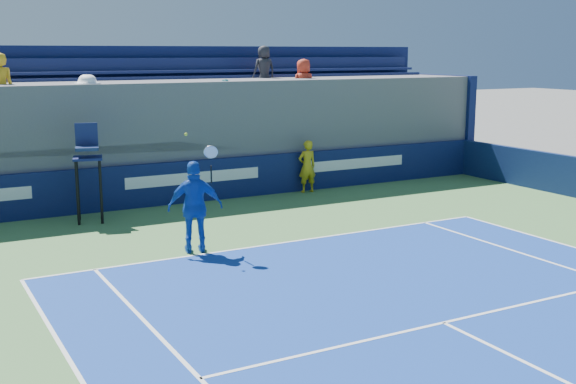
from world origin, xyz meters
TOP-DOWN VIEW (x-y plane):
  - ball_person at (3.56, 16.79)m, footprint 0.59×0.40m
  - back_hoarding at (0.00, 17.10)m, footprint 20.40×0.21m
  - umpire_chair at (-3.17, 16.07)m, footprint 0.85×0.85m
  - tennis_player at (-1.89, 12.13)m, footprint 1.24×0.81m
  - stadium_seating at (-0.02, 19.14)m, footprint 21.00×4.05m

SIDE VIEW (x-z plane):
  - back_hoarding at x=0.00m, z-range 0.00..1.20m
  - ball_person at x=3.56m, z-range 0.01..1.60m
  - tennis_player at x=-1.89m, z-range -0.29..2.28m
  - umpire_chair at x=-3.17m, z-range 0.29..2.77m
  - stadium_seating at x=-0.02m, z-range -0.37..4.05m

